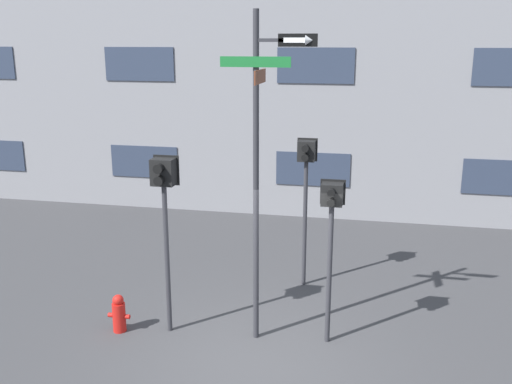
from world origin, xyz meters
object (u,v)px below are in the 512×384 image
object	(u,v)px
pedestrian_signal_left	(164,195)
pedestrian_signal_across	(306,173)
street_sign_pole	(260,158)
fire_hydrant	(119,314)
pedestrian_signal_right	(331,219)

from	to	relation	value
pedestrian_signal_left	pedestrian_signal_across	xyz separation A→B (m)	(1.96, 2.31, -0.07)
street_sign_pole	pedestrian_signal_across	size ratio (longest dim) A/B	1.76
street_sign_pole	fire_hydrant	distance (m)	3.56
pedestrian_signal_left	pedestrian_signal_across	size ratio (longest dim) A/B	1.01
street_sign_pole	pedestrian_signal_across	bearing A→B (deg)	78.86
pedestrian_signal_left	pedestrian_signal_right	xyz separation A→B (m)	(2.61, 0.18, -0.29)
pedestrian_signal_right	pedestrian_signal_left	bearing A→B (deg)	-176.12
street_sign_pole	pedestrian_signal_across	distance (m)	2.38
pedestrian_signal_right	fire_hydrant	distance (m)	3.86
pedestrian_signal_left	fire_hydrant	distance (m)	2.20
street_sign_pole	fire_hydrant	size ratio (longest dim) A/B	7.88
street_sign_pole	pedestrian_signal_across	world-z (taller)	street_sign_pole
pedestrian_signal_left	street_sign_pole	bearing A→B (deg)	2.88
pedestrian_signal_right	pedestrian_signal_across	distance (m)	2.24
street_sign_pole	pedestrian_signal_left	distance (m)	1.65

